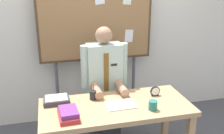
{
  "coord_description": "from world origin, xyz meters",
  "views": [
    {
      "loc": [
        -0.61,
        -2.3,
        1.98
      ],
      "look_at": [
        0.0,
        0.16,
        1.09
      ],
      "focal_mm": 42.28,
      "sensor_mm": 36.0,
      "label": 1
    }
  ],
  "objects_px": {
    "person": "(105,90)",
    "open_notebook": "(120,105)",
    "paper_tray": "(56,100)",
    "desk_clock": "(155,92)",
    "book_stack": "(68,114)",
    "coffee_mug": "(153,105)",
    "desk": "(116,114)",
    "pen_holder": "(93,95)",
    "bulletin_board": "(96,21)"
  },
  "relations": [
    {
      "from": "bulletin_board",
      "to": "open_notebook",
      "type": "xyz_separation_m",
      "value": [
        0.04,
        -1.04,
        -0.67
      ]
    },
    {
      "from": "desk",
      "to": "paper_tray",
      "type": "bearing_deg",
      "value": 160.74
    },
    {
      "from": "open_notebook",
      "to": "coffee_mug",
      "type": "xyz_separation_m",
      "value": [
        0.28,
        -0.16,
        0.04
      ]
    },
    {
      "from": "bulletin_board",
      "to": "book_stack",
      "type": "bearing_deg",
      "value": -112.85
    },
    {
      "from": "book_stack",
      "to": "open_notebook",
      "type": "height_order",
      "value": "book_stack"
    },
    {
      "from": "book_stack",
      "to": "desk_clock",
      "type": "relative_size",
      "value": 2.81
    },
    {
      "from": "book_stack",
      "to": "coffee_mug",
      "type": "distance_m",
      "value": 0.81
    },
    {
      "from": "paper_tray",
      "to": "desk",
      "type": "bearing_deg",
      "value": -19.26
    },
    {
      "from": "desk",
      "to": "pen_holder",
      "type": "bearing_deg",
      "value": 137.5
    },
    {
      "from": "bulletin_board",
      "to": "pen_holder",
      "type": "height_order",
      "value": "bulletin_board"
    },
    {
      "from": "person",
      "to": "open_notebook",
      "type": "bearing_deg",
      "value": -85.72
    },
    {
      "from": "desk",
      "to": "paper_tray",
      "type": "relative_size",
      "value": 5.83
    },
    {
      "from": "book_stack",
      "to": "coffee_mug",
      "type": "height_order",
      "value": "coffee_mug"
    },
    {
      "from": "open_notebook",
      "to": "pen_holder",
      "type": "distance_m",
      "value": 0.32
    },
    {
      "from": "person",
      "to": "pen_holder",
      "type": "distance_m",
      "value": 0.42
    },
    {
      "from": "open_notebook",
      "to": "person",
      "type": "bearing_deg",
      "value": 94.28
    },
    {
      "from": "desk_clock",
      "to": "paper_tray",
      "type": "height_order",
      "value": "desk_clock"
    },
    {
      "from": "coffee_mug",
      "to": "person",
      "type": "bearing_deg",
      "value": 114.26
    },
    {
      "from": "person",
      "to": "desk",
      "type": "bearing_deg",
      "value": -90.0
    },
    {
      "from": "bulletin_board",
      "to": "desk_clock",
      "type": "bearing_deg",
      "value": -62.86
    },
    {
      "from": "person",
      "to": "pen_holder",
      "type": "bearing_deg",
      "value": -119.88
    },
    {
      "from": "desk",
      "to": "bulletin_board",
      "type": "distance_m",
      "value": 1.28
    },
    {
      "from": "coffee_mug",
      "to": "paper_tray",
      "type": "xyz_separation_m",
      "value": [
        -0.9,
        0.38,
        -0.02
      ]
    },
    {
      "from": "bulletin_board",
      "to": "paper_tray",
      "type": "relative_size",
      "value": 7.62
    },
    {
      "from": "pen_holder",
      "to": "desk_clock",
      "type": "bearing_deg",
      "value": -6.34
    },
    {
      "from": "desk",
      "to": "desk_clock",
      "type": "relative_size",
      "value": 14.14
    },
    {
      "from": "open_notebook",
      "to": "desk",
      "type": "bearing_deg",
      "value": 154.29
    },
    {
      "from": "open_notebook",
      "to": "pen_holder",
      "type": "bearing_deg",
      "value": 139.9
    },
    {
      "from": "desk",
      "to": "book_stack",
      "type": "distance_m",
      "value": 0.52
    },
    {
      "from": "book_stack",
      "to": "pen_holder",
      "type": "distance_m",
      "value": 0.43
    },
    {
      "from": "book_stack",
      "to": "coffee_mug",
      "type": "relative_size",
      "value": 3.22
    },
    {
      "from": "book_stack",
      "to": "pen_holder",
      "type": "height_order",
      "value": "pen_holder"
    },
    {
      "from": "bulletin_board",
      "to": "book_stack",
      "type": "distance_m",
      "value": 1.41
    },
    {
      "from": "desk_clock",
      "to": "book_stack",
      "type": "bearing_deg",
      "value": -165.75
    },
    {
      "from": "person",
      "to": "open_notebook",
      "type": "distance_m",
      "value": 0.56
    },
    {
      "from": "desk",
      "to": "pen_holder",
      "type": "relative_size",
      "value": 9.47
    },
    {
      "from": "person",
      "to": "desk_clock",
      "type": "distance_m",
      "value": 0.64
    },
    {
      "from": "coffee_mug",
      "to": "pen_holder",
      "type": "relative_size",
      "value": 0.58
    },
    {
      "from": "coffee_mug",
      "to": "desk",
      "type": "bearing_deg",
      "value": 150.79
    },
    {
      "from": "desk",
      "to": "bulletin_board",
      "type": "xyz_separation_m",
      "value": [
        0.0,
        1.02,
        0.78
      ]
    },
    {
      "from": "person",
      "to": "desk_clock",
      "type": "xyz_separation_m",
      "value": [
        0.47,
        -0.42,
        0.12
      ]
    },
    {
      "from": "desk",
      "to": "pen_holder",
      "type": "height_order",
      "value": "pen_holder"
    },
    {
      "from": "bulletin_board",
      "to": "paper_tray",
      "type": "bearing_deg",
      "value": -125.21
    },
    {
      "from": "paper_tray",
      "to": "book_stack",
      "type": "bearing_deg",
      "value": -74.56
    },
    {
      "from": "paper_tray",
      "to": "desk_clock",
      "type": "bearing_deg",
      "value": -5.02
    },
    {
      "from": "book_stack",
      "to": "open_notebook",
      "type": "xyz_separation_m",
      "value": [
        0.53,
        0.11,
        -0.03
      ]
    },
    {
      "from": "desk",
      "to": "open_notebook",
      "type": "distance_m",
      "value": 0.12
    },
    {
      "from": "desk",
      "to": "open_notebook",
      "type": "bearing_deg",
      "value": -25.71
    },
    {
      "from": "desk",
      "to": "desk_clock",
      "type": "bearing_deg",
      "value": 13.25
    },
    {
      "from": "desk",
      "to": "pen_holder",
      "type": "distance_m",
      "value": 0.31
    }
  ]
}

